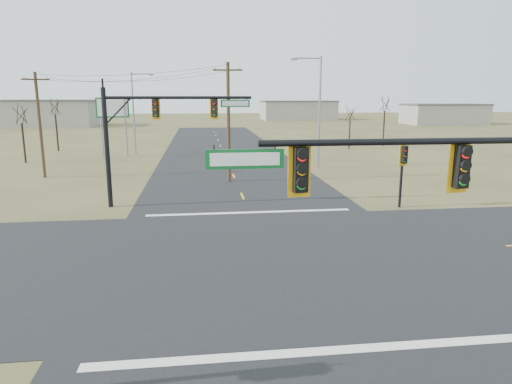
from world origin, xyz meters
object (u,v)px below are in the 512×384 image
Objects in this scene: streetlight_a at (317,107)px; bare_tree_c at (350,114)px; bare_tree_a at (21,114)px; utility_pole_near at (228,121)px; pedestal_signal_ne at (403,160)px; bare_tree_d at (385,103)px; streetlight_c at (135,109)px; mast_arm_near at (460,185)px; bare_tree_b at (55,106)px; mast_arm_far at (155,121)px; utility_pole_far at (40,123)px; highway_sign at (113,116)px.

streetlight_a is 1.78× the size of bare_tree_c.
utility_pole_near is at bearing -32.71° from bare_tree_a.
pedestal_signal_ne is 31.43m from bare_tree_c.
bare_tree_d is at bearing 46.37° from utility_pole_near.
streetlight_c is 1.49× the size of bare_tree_a.
bare_tree_d is (5.81, 3.07, 1.20)m from bare_tree_c.
bare_tree_b is (-23.79, 48.87, 0.89)m from mast_arm_near.
streetlight_a is 1.63× the size of bare_tree_a.
mast_arm_far is at bearing -123.07° from utility_pole_near.
utility_pole_far is (-19.30, 29.32, -0.09)m from mast_arm_near.
bare_tree_b is at bearing 102.93° from utility_pole_far.
streetlight_a reaches higher than bare_tree_c.
bare_tree_d reaches higher than bare_tree_b.
mast_arm_near is at bearing -64.04° from bare_tree_b.
streetlight_c reaches higher than bare_tree_d.
highway_sign is 10.81m from bare_tree_b.
mast_arm_near reaches higher than bare_tree_a.
pedestal_signal_ne is 0.56× the size of bare_tree_d.
bare_tree_a is at bearing 165.08° from streetlight_a.
pedestal_signal_ne is 0.39× the size of streetlight_a.
highway_sign is at bearing 117.57° from pedestal_signal_ne.
mast_arm_far is at bearing -78.81° from streetlight_c.
utility_pole_far is at bearing 166.43° from utility_pole_near.
utility_pole_far is at bearing -152.15° from bare_tree_d.
bare_tree_d is (27.48, 31.22, 0.49)m from mast_arm_far.
bare_tree_b is (-29.62, 33.26, 2.54)m from pedestal_signal_ne.
utility_pole_near is 0.99× the size of streetlight_c.
mast_arm_far reaches higher than highway_sign.
utility_pole_far is 20.08m from bare_tree_b.
highway_sign is at bearing 105.56° from mast_arm_near.
mast_arm_far is 1.37× the size of highway_sign.
bare_tree_d is (37.83, 19.99, 1.20)m from utility_pole_far.
utility_pole_near is at bearing -133.63° from bare_tree_d.
streetlight_a is at bearing 76.79° from mast_arm_near.
highway_sign is 1.04× the size of bare_tree_a.
mast_arm_far reaches higher than pedestal_signal_ne.
mast_arm_near is 47.96m from bare_tree_c.
utility_pole_near is (-9.87, 10.03, 1.86)m from pedestal_signal_ne.
bare_tree_a is (-29.86, 22.86, 2.03)m from pedestal_signal_ne.
utility_pole_near is at bearing -129.12° from bare_tree_c.
pedestal_signal_ne is at bearing -54.76° from streetlight_c.
utility_pole_far reaches higher than bare_tree_a.
mast_arm_near is 1.16× the size of mast_arm_far.
bare_tree_a reaches higher than bare_tree_c.
bare_tree_d is (42.32, 0.44, 0.21)m from bare_tree_b.
highway_sign is 0.70× the size of streetlight_c.
highway_sign is at bearing -41.00° from bare_tree_b.
highway_sign is 9.01m from bare_tree_a.
mast_arm_near is 1.46× the size of bare_tree_d.
utility_pole_near is at bearing -13.57° from utility_pole_far.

